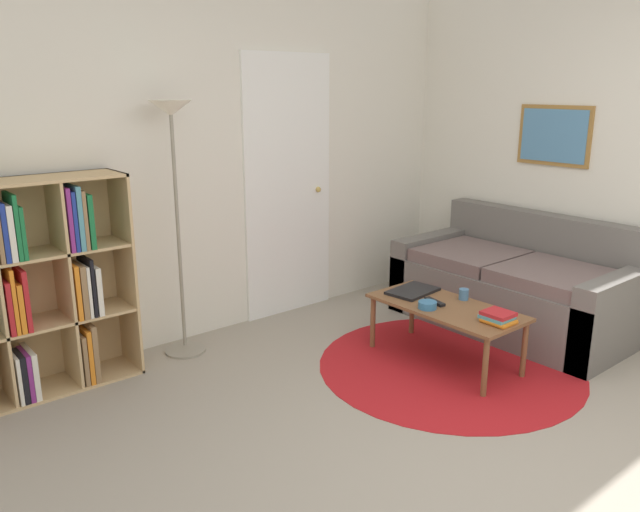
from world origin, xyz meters
name	(u,v)px	position (x,y,z in m)	size (l,w,h in m)	color
wall_back	(215,159)	(0.03, 2.82, 1.29)	(7.46, 0.11, 2.60)	silver
wall_right	(563,152)	(2.26, 1.40, 1.30)	(0.08, 5.80, 2.60)	silver
rug	(449,366)	(0.81, 1.25, 0.00)	(1.73, 1.73, 0.01)	#B2191E
bookshelf	(19,294)	(-1.43, 2.61, 0.64)	(1.16, 0.34, 1.29)	tan
floor_lamp	(173,152)	(-0.42, 2.58, 1.39)	(0.28, 0.28, 1.71)	gray
couch	(518,288)	(1.82, 1.42, 0.29)	(0.91, 1.73, 0.83)	#66605B
coffee_table	(446,311)	(0.85, 1.33, 0.36)	(0.49, 1.03, 0.40)	brown
laptop	(413,291)	(0.88, 1.65, 0.41)	(0.38, 0.27, 0.02)	black
bowl	(427,305)	(0.71, 1.37, 0.42)	(0.12, 0.12, 0.05)	teal
book_stack_on_table	(498,317)	(0.85, 0.93, 0.43)	(0.17, 0.19, 0.07)	orange
cup	(464,294)	(1.03, 1.33, 0.44)	(0.07, 0.07, 0.07)	teal
remote	(435,302)	(0.82, 1.40, 0.41)	(0.07, 0.18, 0.02)	black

